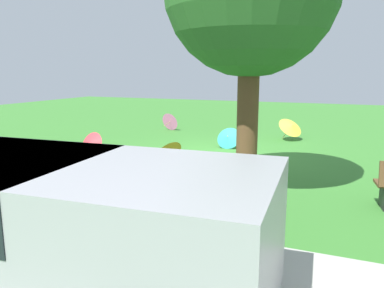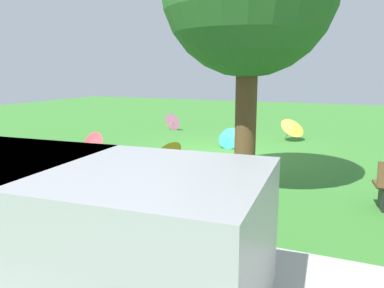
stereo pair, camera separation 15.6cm
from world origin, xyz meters
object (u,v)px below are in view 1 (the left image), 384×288
at_px(van_dark, 37,216).
at_px(parasol_red_0, 71,172).
at_px(parasol_yellow_0, 291,126).
at_px(parasol_teal_0, 228,137).
at_px(parasol_purple_0, 45,150).
at_px(parasol_orange_0, 165,153).
at_px(parasol_red_1, 90,145).
at_px(parasol_pink_0, 171,121).

bearing_deg(van_dark, parasol_red_0, -54.12).
relative_size(parasol_yellow_0, parasol_teal_0, 1.45).
xyz_separation_m(parasol_purple_0, parasol_orange_0, (-3.20, -0.67, 0.03)).
distance_m(parasol_red_0, parasol_red_1, 2.56).
relative_size(parasol_purple_0, parasol_teal_0, 1.10).
distance_m(parasol_orange_0, parasol_teal_0, 3.22).
height_order(van_dark, parasol_purple_0, van_dark).
bearing_deg(parasol_red_0, parasol_orange_0, -123.65).
relative_size(parasol_yellow_0, parasol_orange_0, 1.08).
height_order(parasol_teal_0, parasol_red_1, parasol_red_1).
bearing_deg(parasol_orange_0, parasol_purple_0, 11.87).
bearing_deg(parasol_red_0, van_dark, 125.88).
bearing_deg(van_dark, parasol_red_1, -57.01).
bearing_deg(parasol_red_1, parasol_teal_0, -138.12).
height_order(parasol_purple_0, parasol_orange_0, parasol_orange_0).
bearing_deg(parasol_purple_0, parasol_red_0, 145.95).
bearing_deg(parasol_pink_0, van_dark, 108.81).
bearing_deg(parasol_red_0, parasol_teal_0, -111.15).
bearing_deg(parasol_yellow_0, parasol_pink_0, -6.67).
bearing_deg(parasol_teal_0, parasol_yellow_0, -127.56).
bearing_deg(parasol_pink_0, parasol_yellow_0, 173.33).
distance_m(parasol_orange_0, parasol_red_1, 2.52).
bearing_deg(parasol_orange_0, parasol_pink_0, -65.73).
bearing_deg(parasol_red_0, parasol_red_1, -61.84).
xyz_separation_m(parasol_red_0, parasol_orange_0, (-1.30, -1.95, 0.12)).
relative_size(parasol_orange_0, parasol_red_1, 1.23).
relative_size(parasol_purple_0, parasol_yellow_0, 0.76).
distance_m(van_dark, parasol_red_1, 6.82).
relative_size(parasol_yellow_0, parasol_red_1, 1.33).
bearing_deg(parasol_teal_0, parasol_purple_0, 44.62).
xyz_separation_m(parasol_yellow_0, parasol_orange_0, (2.32, 5.28, -0.10)).
bearing_deg(parasol_red_1, parasol_purple_0, 54.48).
bearing_deg(parasol_pink_0, parasol_orange_0, 114.27).
xyz_separation_m(parasol_orange_0, parasol_teal_0, (-0.67, -3.15, -0.05)).
distance_m(van_dark, parasol_orange_0, 5.56).
bearing_deg(parasol_purple_0, parasol_teal_0, -135.38).
bearing_deg(parasol_pink_0, parasol_red_0, 99.75).
bearing_deg(parasol_orange_0, parasol_yellow_0, -113.67).
bearing_deg(parasol_orange_0, parasol_teal_0, -102.07).
distance_m(parasol_yellow_0, parasol_pink_0, 4.99).
relative_size(parasol_red_0, parasol_orange_0, 0.57).
relative_size(parasol_teal_0, parasol_red_1, 0.92).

